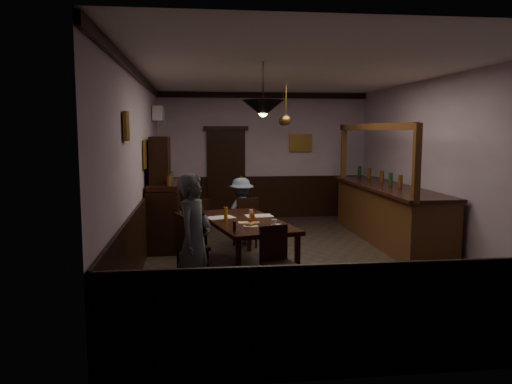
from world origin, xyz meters
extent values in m
cube|color=#2D2621|center=(0.00, 0.00, -0.01)|extent=(5.00, 8.00, 0.01)
cube|color=white|center=(0.00, 0.00, 3.00)|extent=(5.00, 8.00, 0.01)
cube|color=#AC94A8|center=(0.00, 4.00, 1.50)|extent=(5.00, 0.01, 3.00)
cube|color=#AC94A8|center=(0.00, -4.00, 1.50)|extent=(5.00, 0.01, 3.00)
cube|color=#AC94A8|center=(-2.50, 0.00, 1.50)|extent=(0.01, 8.00, 3.00)
cube|color=#AC94A8|center=(2.50, 0.00, 1.50)|extent=(0.01, 8.00, 3.00)
cube|color=black|center=(-0.90, -0.48, 0.72)|extent=(1.46, 2.37, 0.06)
cube|color=black|center=(-1.09, -1.56, 0.34)|extent=(0.07, 0.07, 0.69)
cube|color=black|center=(-0.27, -1.38, 0.34)|extent=(0.07, 0.07, 0.69)
cube|color=black|center=(-1.53, 0.43, 0.34)|extent=(0.07, 0.07, 0.69)
cube|color=black|center=(-0.71, 0.61, 0.34)|extent=(0.07, 0.07, 0.69)
cube|color=black|center=(-1.63, 0.74, 0.43)|extent=(0.42, 0.42, 0.05)
cube|color=black|center=(-1.63, 0.56, 0.69)|extent=(0.41, 0.05, 0.48)
cube|color=black|center=(-1.48, 0.91, 0.21)|extent=(0.04, 0.04, 0.41)
cube|color=black|center=(-1.80, 0.90, 0.21)|extent=(0.04, 0.04, 0.41)
cube|color=black|center=(-1.46, 0.58, 0.21)|extent=(0.04, 0.04, 0.41)
cube|color=black|center=(-1.79, 0.57, 0.21)|extent=(0.04, 0.04, 0.41)
cube|color=black|center=(-0.76, 0.94, 0.43)|extent=(0.46, 0.46, 0.05)
cube|color=black|center=(-0.72, 0.76, 0.68)|extent=(0.40, 0.11, 0.47)
cube|color=black|center=(-0.63, 1.13, 0.20)|extent=(0.04, 0.04, 0.41)
cube|color=black|center=(-0.94, 1.07, 0.20)|extent=(0.04, 0.04, 0.41)
cube|color=black|center=(-0.57, 0.81, 0.20)|extent=(0.04, 0.04, 0.41)
cube|color=black|center=(-0.88, 0.75, 0.20)|extent=(0.04, 0.04, 0.41)
cube|color=black|center=(-0.59, -1.84, 0.41)|extent=(0.48, 0.48, 0.05)
cube|color=black|center=(-0.64, -1.68, 0.66)|extent=(0.38, 0.14, 0.46)
cube|color=black|center=(-0.70, -2.04, 0.20)|extent=(0.04, 0.04, 0.40)
cube|color=black|center=(-0.40, -1.95, 0.20)|extent=(0.04, 0.04, 0.40)
cube|color=black|center=(-0.79, -1.74, 0.20)|extent=(0.04, 0.04, 0.40)
cube|color=black|center=(-0.49, -1.65, 0.20)|extent=(0.04, 0.04, 0.40)
cube|color=black|center=(-1.69, -0.86, 0.43)|extent=(0.52, 0.52, 0.05)
cube|color=black|center=(-1.86, -0.92, 0.69)|extent=(0.18, 0.39, 0.48)
cube|color=black|center=(-1.48, -0.95, 0.21)|extent=(0.04, 0.04, 0.41)
cube|color=black|center=(-1.59, -0.65, 0.21)|extent=(0.04, 0.04, 0.41)
cube|color=black|center=(-1.78, -1.07, 0.21)|extent=(0.04, 0.04, 0.41)
cube|color=black|center=(-1.90, -0.76, 0.21)|extent=(0.04, 0.04, 0.41)
imported|color=#595C65|center=(-1.65, -1.93, 0.79)|extent=(0.60, 0.69, 1.59)
imported|color=#414429|center=(-1.68, 0.94, 0.58)|extent=(0.57, 0.45, 1.17)
imported|color=slate|center=(-0.80, 1.13, 0.62)|extent=(0.92, 0.77, 1.24)
cube|color=silver|center=(-1.25, -0.24, 0.75)|extent=(0.50, 0.43, 0.01)
cube|color=silver|center=(-0.64, -0.16, 0.75)|extent=(0.45, 0.35, 0.01)
cube|color=#FDCC5D|center=(-0.94, -0.69, 0.75)|extent=(0.18, 0.18, 0.00)
cylinder|color=white|center=(-0.49, -0.96, 0.76)|extent=(0.15, 0.15, 0.01)
imported|color=white|center=(-0.52, -0.96, 0.80)|extent=(0.10, 0.10, 0.07)
cylinder|color=white|center=(-0.86, -1.01, 0.76)|extent=(0.22, 0.22, 0.01)
torus|color=#C68C47|center=(-0.89, -1.00, 0.79)|extent=(0.13, 0.13, 0.04)
torus|color=#C68C47|center=(-0.79, -0.94, 0.79)|extent=(0.13, 0.13, 0.04)
cylinder|color=orange|center=(-0.79, -0.57, 0.81)|extent=(0.07, 0.07, 0.12)
cylinder|color=#BF721E|center=(-1.18, -0.46, 0.85)|extent=(0.06, 0.06, 0.20)
cylinder|color=silver|center=(-0.79, -0.43, 0.82)|extent=(0.06, 0.06, 0.15)
cylinder|color=black|center=(-1.12, -1.34, 0.82)|extent=(0.04, 0.04, 0.14)
cube|color=black|center=(-2.20, 1.16, 0.54)|extent=(0.54, 1.51, 1.08)
cube|color=black|center=(-2.20, 1.16, 1.13)|extent=(0.52, 1.45, 0.09)
cube|color=black|center=(-2.25, 1.16, 1.56)|extent=(0.32, 0.97, 0.86)
cube|color=#4A2713|center=(2.00, 1.08, 0.51)|extent=(0.83, 3.87, 1.01)
cube|color=black|center=(1.98, 1.08, 1.03)|extent=(0.92, 3.96, 0.06)
cube|color=#4A2713|center=(1.63, 1.08, 2.16)|extent=(0.10, 3.78, 0.12)
cube|color=#4A2713|center=(1.63, -0.76, 1.61)|extent=(0.10, 0.10, 1.20)
cube|color=#4A2713|center=(1.63, 2.93, 1.61)|extent=(0.10, 0.10, 1.20)
cube|color=black|center=(-0.90, 3.95, 1.05)|extent=(0.90, 0.06, 2.10)
cube|color=white|center=(-2.38, 2.90, 2.45)|extent=(0.20, 0.85, 0.30)
cube|color=olive|center=(-2.46, -1.60, 2.15)|extent=(0.04, 0.28, 0.36)
cube|color=olive|center=(-2.46, 0.80, 1.70)|extent=(0.04, 0.62, 0.48)
cube|color=olive|center=(0.90, 3.96, 1.80)|extent=(0.55, 0.04, 0.42)
cylinder|color=black|center=(-0.73, -1.26, 2.69)|extent=(0.02, 0.02, 0.61)
cone|color=black|center=(-0.73, -1.26, 2.39)|extent=(0.56, 0.56, 0.22)
sphere|color=#FFD88C|center=(-0.73, -1.26, 2.34)|extent=(0.12, 0.12, 0.12)
cylinder|color=#BF8C3F|center=(0.10, 1.56, 2.65)|extent=(0.02, 0.02, 0.70)
cone|color=#BF8C3F|center=(0.10, 1.56, 2.30)|extent=(0.20, 0.20, 0.22)
sphere|color=#FFD88C|center=(0.10, 1.56, 2.25)|extent=(0.12, 0.12, 0.12)
cylinder|color=#BF8C3F|center=(0.30, 3.01, 2.65)|extent=(0.02, 0.02, 0.70)
cone|color=#BF8C3F|center=(0.30, 3.01, 2.30)|extent=(0.20, 0.20, 0.22)
sphere|color=#FFD88C|center=(0.30, 3.01, 2.25)|extent=(0.12, 0.12, 0.12)
camera|label=1|loc=(-1.63, -7.89, 2.10)|focal=35.00mm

